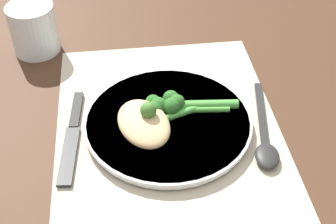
{
  "coord_description": "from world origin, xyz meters",
  "views": [
    {
      "loc": [
        -0.5,
        0.06,
        0.49
      ],
      "look_at": [
        0.0,
        0.0,
        0.03
      ],
      "focal_mm": 50.0,
      "sensor_mm": 36.0,
      "label": 1
    }
  ],
  "objects_px": {
    "broccoli_stalk_right": "(161,107)",
    "spoon": "(266,144)",
    "broccoli_stalk_rear": "(154,119)",
    "plate": "(168,122)",
    "water_glass": "(34,29)",
    "broccoli_stalk_left": "(182,103)",
    "chicken_fillet": "(144,123)",
    "knife": "(72,134)"
  },
  "relations": [
    {
      "from": "broccoli_stalk_rear",
      "to": "knife",
      "type": "distance_m",
      "value": 0.12
    },
    {
      "from": "water_glass",
      "to": "broccoli_stalk_left",
      "type": "bearing_deg",
      "value": -132.44
    },
    {
      "from": "plate",
      "to": "water_glass",
      "type": "xyz_separation_m",
      "value": [
        0.23,
        0.21,
        0.03
      ]
    },
    {
      "from": "plate",
      "to": "water_glass",
      "type": "bearing_deg",
      "value": 41.87
    },
    {
      "from": "broccoli_stalk_left",
      "to": "spoon",
      "type": "height_order",
      "value": "broccoli_stalk_left"
    },
    {
      "from": "chicken_fillet",
      "to": "water_glass",
      "type": "distance_m",
      "value": 0.31
    },
    {
      "from": "spoon",
      "to": "broccoli_stalk_rear",
      "type": "bearing_deg",
      "value": -7.43
    },
    {
      "from": "broccoli_stalk_left",
      "to": "water_glass",
      "type": "bearing_deg",
      "value": 52.64
    },
    {
      "from": "knife",
      "to": "water_glass",
      "type": "xyz_separation_m",
      "value": [
        0.24,
        0.07,
        0.04
      ]
    },
    {
      "from": "chicken_fillet",
      "to": "broccoli_stalk_right",
      "type": "xyz_separation_m",
      "value": [
        0.03,
        -0.03,
        -0.0
      ]
    },
    {
      "from": "broccoli_stalk_left",
      "to": "broccoli_stalk_rear",
      "type": "bearing_deg",
      "value": 127.18
    },
    {
      "from": "knife",
      "to": "water_glass",
      "type": "bearing_deg",
      "value": -68.51
    },
    {
      "from": "knife",
      "to": "broccoli_stalk_rear",
      "type": "bearing_deg",
      "value": -177.89
    },
    {
      "from": "plate",
      "to": "water_glass",
      "type": "distance_m",
      "value": 0.32
    },
    {
      "from": "water_glass",
      "to": "broccoli_stalk_rear",
      "type": "bearing_deg",
      "value": -141.89
    },
    {
      "from": "knife",
      "to": "spoon",
      "type": "height_order",
      "value": "spoon"
    },
    {
      "from": "broccoli_stalk_right",
      "to": "water_glass",
      "type": "bearing_deg",
      "value": 48.11
    },
    {
      "from": "chicken_fillet",
      "to": "spoon",
      "type": "relative_size",
      "value": 0.63
    },
    {
      "from": "plate",
      "to": "broccoli_stalk_left",
      "type": "bearing_deg",
      "value": -49.16
    },
    {
      "from": "plate",
      "to": "broccoli_stalk_left",
      "type": "height_order",
      "value": "broccoli_stalk_left"
    },
    {
      "from": "broccoli_stalk_left",
      "to": "water_glass",
      "type": "distance_m",
      "value": 0.32
    },
    {
      "from": "plate",
      "to": "spoon",
      "type": "xyz_separation_m",
      "value": [
        -0.06,
        -0.13,
        -0.0
      ]
    },
    {
      "from": "broccoli_stalk_rear",
      "to": "spoon",
      "type": "relative_size",
      "value": 0.6
    },
    {
      "from": "broccoli_stalk_rear",
      "to": "broccoli_stalk_right",
      "type": "relative_size",
      "value": 0.89
    },
    {
      "from": "broccoli_stalk_left",
      "to": "water_glass",
      "type": "xyz_separation_m",
      "value": [
        0.21,
        0.23,
        0.01
      ]
    },
    {
      "from": "broccoli_stalk_rear",
      "to": "broccoli_stalk_right",
      "type": "bearing_deg",
      "value": -46.29
    },
    {
      "from": "broccoli_stalk_left",
      "to": "spoon",
      "type": "bearing_deg",
      "value": -120.72
    },
    {
      "from": "chicken_fillet",
      "to": "plate",
      "type": "bearing_deg",
      "value": -64.13
    },
    {
      "from": "broccoli_stalk_left",
      "to": "knife",
      "type": "bearing_deg",
      "value": 102.56
    },
    {
      "from": "water_glass",
      "to": "chicken_fillet",
      "type": "bearing_deg",
      "value": -145.54
    },
    {
      "from": "broccoli_stalk_right",
      "to": "spoon",
      "type": "relative_size",
      "value": 0.68
    },
    {
      "from": "broccoli_stalk_right",
      "to": "broccoli_stalk_rear",
      "type": "bearing_deg",
      "value": 158.85
    },
    {
      "from": "broccoli_stalk_left",
      "to": "spoon",
      "type": "distance_m",
      "value": 0.14
    },
    {
      "from": "chicken_fillet",
      "to": "spoon",
      "type": "bearing_deg",
      "value": -103.26
    },
    {
      "from": "broccoli_stalk_rear",
      "to": "broccoli_stalk_left",
      "type": "bearing_deg",
      "value": -77.47
    },
    {
      "from": "plate",
      "to": "broccoli_stalk_right",
      "type": "relative_size",
      "value": 1.93
    },
    {
      "from": "spoon",
      "to": "knife",
      "type": "bearing_deg",
      "value": -0.87
    },
    {
      "from": "plate",
      "to": "spoon",
      "type": "bearing_deg",
      "value": -113.58
    },
    {
      "from": "broccoli_stalk_rear",
      "to": "broccoli_stalk_left",
      "type": "relative_size",
      "value": 0.99
    },
    {
      "from": "spoon",
      "to": "water_glass",
      "type": "relative_size",
      "value": 2.14
    },
    {
      "from": "water_glass",
      "to": "spoon",
      "type": "bearing_deg",
      "value": -130.47
    },
    {
      "from": "broccoli_stalk_left",
      "to": "broccoli_stalk_right",
      "type": "bearing_deg",
      "value": 104.03
    }
  ]
}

